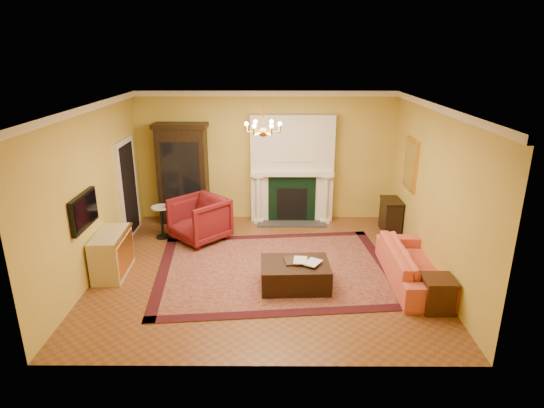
{
  "coord_description": "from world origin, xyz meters",
  "views": [
    {
      "loc": [
        0.18,
        -7.61,
        3.87
      ],
      "look_at": [
        0.15,
        0.3,
        1.17
      ],
      "focal_mm": 30.0,
      "sensor_mm": 36.0,
      "label": 1
    }
  ],
  "objects_px": {
    "commode": "(112,254)",
    "end_table": "(437,295)",
    "wingback_armchair": "(199,217)",
    "coral_sofa": "(414,259)",
    "china_cabinet": "(183,176)",
    "console_table": "(391,216)",
    "leather_ottoman": "(295,274)",
    "pedestal_table": "(162,220)"
  },
  "relations": [
    {
      "from": "china_cabinet",
      "to": "end_table",
      "type": "height_order",
      "value": "china_cabinet"
    },
    {
      "from": "coral_sofa",
      "to": "leather_ottoman",
      "type": "relative_size",
      "value": 1.89
    },
    {
      "from": "console_table",
      "to": "leather_ottoman",
      "type": "height_order",
      "value": "console_table"
    },
    {
      "from": "coral_sofa",
      "to": "leather_ottoman",
      "type": "distance_m",
      "value": 2.08
    },
    {
      "from": "china_cabinet",
      "to": "wingback_armchair",
      "type": "xyz_separation_m",
      "value": [
        0.52,
        -1.15,
        -0.59
      ]
    },
    {
      "from": "china_cabinet",
      "to": "commode",
      "type": "relative_size",
      "value": 2.11
    },
    {
      "from": "wingback_armchair",
      "to": "coral_sofa",
      "type": "relative_size",
      "value": 0.47
    },
    {
      "from": "pedestal_table",
      "to": "coral_sofa",
      "type": "relative_size",
      "value": 0.33
    },
    {
      "from": "leather_ottoman",
      "to": "end_table",
      "type": "bearing_deg",
      "value": -20.58
    },
    {
      "from": "china_cabinet",
      "to": "pedestal_table",
      "type": "xyz_separation_m",
      "value": [
        -0.31,
        -1.03,
        -0.69
      ]
    },
    {
      "from": "pedestal_table",
      "to": "console_table",
      "type": "distance_m",
      "value": 5.02
    },
    {
      "from": "wingback_armchair",
      "to": "end_table",
      "type": "height_order",
      "value": "wingback_armchair"
    },
    {
      "from": "wingback_armchair",
      "to": "console_table",
      "type": "relative_size",
      "value": 1.45
    },
    {
      "from": "coral_sofa",
      "to": "wingback_armchair",
      "type": "bearing_deg",
      "value": 65.97
    },
    {
      "from": "wingback_armchair",
      "to": "commode",
      "type": "bearing_deg",
      "value": -86.65
    },
    {
      "from": "china_cabinet",
      "to": "end_table",
      "type": "relative_size",
      "value": 4.24
    },
    {
      "from": "china_cabinet",
      "to": "leather_ottoman",
      "type": "distance_m",
      "value": 4.1
    },
    {
      "from": "end_table",
      "to": "console_table",
      "type": "height_order",
      "value": "console_table"
    },
    {
      "from": "pedestal_table",
      "to": "coral_sofa",
      "type": "bearing_deg",
      "value": -21.8
    },
    {
      "from": "pedestal_table",
      "to": "leather_ottoman",
      "type": "height_order",
      "value": "pedestal_table"
    },
    {
      "from": "wingback_armchair",
      "to": "pedestal_table",
      "type": "height_order",
      "value": "wingback_armchair"
    },
    {
      "from": "leather_ottoman",
      "to": "pedestal_table",
      "type": "bearing_deg",
      "value": 140.06
    },
    {
      "from": "china_cabinet",
      "to": "leather_ottoman",
      "type": "bearing_deg",
      "value": -50.95
    },
    {
      "from": "coral_sofa",
      "to": "end_table",
      "type": "bearing_deg",
      "value": -172.81
    },
    {
      "from": "wingback_armchair",
      "to": "console_table",
      "type": "bearing_deg",
      "value": 51.62
    },
    {
      "from": "commode",
      "to": "console_table",
      "type": "height_order",
      "value": "commode"
    },
    {
      "from": "commode",
      "to": "leather_ottoman",
      "type": "bearing_deg",
      "value": -10.91
    },
    {
      "from": "china_cabinet",
      "to": "pedestal_table",
      "type": "distance_m",
      "value": 1.28
    },
    {
      "from": "china_cabinet",
      "to": "console_table",
      "type": "xyz_separation_m",
      "value": [
        4.69,
        -0.62,
        -0.75
      ]
    },
    {
      "from": "wingback_armchair",
      "to": "pedestal_table",
      "type": "bearing_deg",
      "value": -143.59
    },
    {
      "from": "china_cabinet",
      "to": "commode",
      "type": "height_order",
      "value": "china_cabinet"
    },
    {
      "from": "coral_sofa",
      "to": "commode",
      "type": "bearing_deg",
      "value": 87.41
    },
    {
      "from": "china_cabinet",
      "to": "console_table",
      "type": "distance_m",
      "value": 4.79
    },
    {
      "from": "leather_ottoman",
      "to": "wingback_armchair",
      "type": "bearing_deg",
      "value": 131.51
    },
    {
      "from": "china_cabinet",
      "to": "commode",
      "type": "distance_m",
      "value": 2.9
    },
    {
      "from": "pedestal_table",
      "to": "console_table",
      "type": "height_order",
      "value": "pedestal_table"
    },
    {
      "from": "coral_sofa",
      "to": "china_cabinet",
      "type": "bearing_deg",
      "value": 57.13
    },
    {
      "from": "china_cabinet",
      "to": "pedestal_table",
      "type": "bearing_deg",
      "value": -105.47
    },
    {
      "from": "china_cabinet",
      "to": "leather_ottoman",
      "type": "relative_size",
      "value": 1.92
    },
    {
      "from": "commode",
      "to": "end_table",
      "type": "relative_size",
      "value": 2.01
    },
    {
      "from": "commode",
      "to": "leather_ottoman",
      "type": "height_order",
      "value": "commode"
    },
    {
      "from": "commode",
      "to": "console_table",
      "type": "distance_m",
      "value": 5.88
    }
  ]
}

